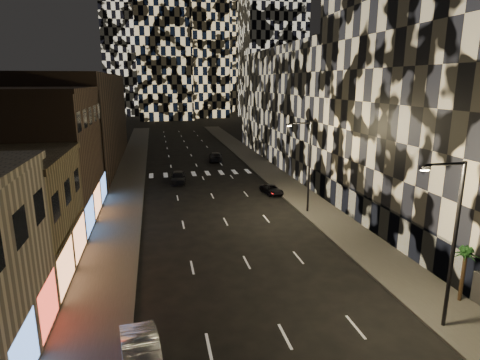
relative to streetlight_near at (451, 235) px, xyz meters
name	(u,v)px	position (x,y,z in m)	size (l,w,h in m)	color
sidewalk_left	(129,176)	(-18.35, 40.00, -5.28)	(4.00, 120.00, 0.15)	#47443F
sidewalk_right	(267,170)	(1.65, 40.00, -5.28)	(4.00, 120.00, 0.15)	#47443F
curb_left	(145,175)	(-16.25, 40.00, -5.28)	(0.20, 120.00, 0.15)	#4C4C47
curb_right	(254,170)	(-0.45, 40.00, -5.28)	(0.20, 120.00, 0.15)	#4C4C47
retail_brown	(38,158)	(-25.35, 23.50, 0.65)	(10.00, 15.00, 12.00)	#453327
retail_filler_left	(84,121)	(-25.35, 50.00, 1.65)	(10.00, 40.00, 14.00)	#453327
midrise_right	(458,104)	(11.65, 14.50, 5.65)	(16.00, 25.00, 22.00)	#232326
midrise_base	(370,213)	(3.95, 14.50, -3.85)	(0.60, 25.00, 3.00)	#383838
midrise_filler_right	(315,106)	(11.65, 47.00, 3.65)	(16.00, 40.00, 18.00)	#232326
streetlight_near	(451,235)	(0.00, 0.00, 0.00)	(2.55, 0.25, 9.00)	black
streetlight_far	(307,161)	(0.00, 20.00, 0.00)	(2.55, 0.25, 9.00)	black
car_silver_parked	(142,358)	(-15.55, -0.24, -4.56)	(1.68, 4.82, 1.59)	#9C9DA1
car_dark_midlane	(178,177)	(-11.85, 35.02, -4.58)	(1.83, 4.56, 1.55)	black
car_dark_oncoming	(216,157)	(-4.85, 48.68, -4.60)	(2.11, 5.19, 1.51)	black
car_dark_rightlane	(272,190)	(-1.35, 27.38, -4.82)	(1.76, 3.82, 1.06)	black
palm_tree	(466,256)	(2.95, 2.03, -2.38)	(1.74, 1.73, 3.42)	#47331E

